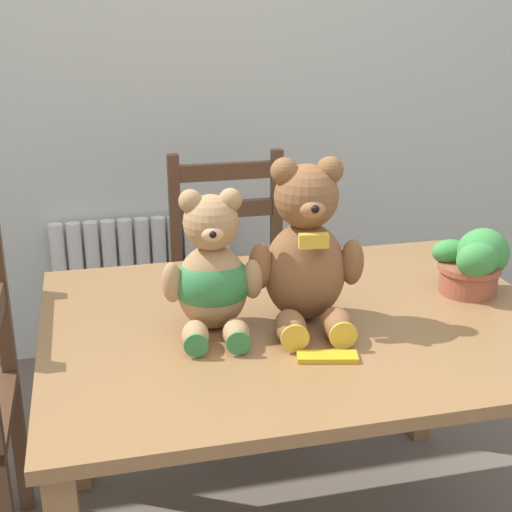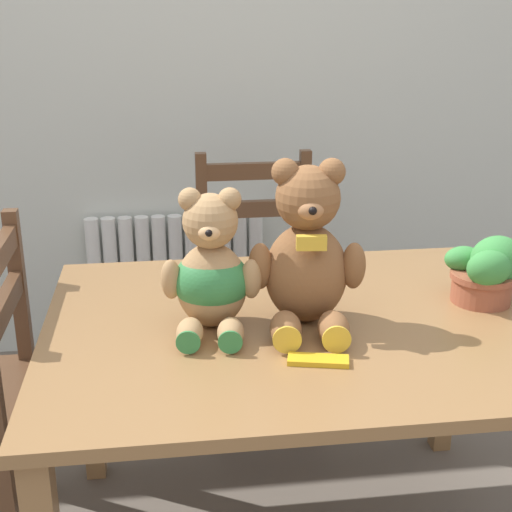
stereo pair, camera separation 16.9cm
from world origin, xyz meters
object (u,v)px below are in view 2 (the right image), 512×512
Objects in this scene: wooden_chair_behind at (259,289)px; teddy_bear_left at (211,274)px; teddy_bear_right at (307,255)px; chocolate_bar at (318,360)px; potted_plant at (487,271)px.

teddy_bear_left is (-0.23, -0.81, 0.38)m from wooden_chair_behind.
teddy_bear_right is at bearing 90.24° from wooden_chair_behind.
teddy_bear_right reaches higher than wooden_chair_behind.
teddy_bear_right reaches higher than chocolate_bar.
potted_plant is at bearing 28.54° from chocolate_bar.
chocolate_bar is at bearing -151.46° from potted_plant.
wooden_chair_behind is at bearing 89.41° from chocolate_bar.
teddy_bear_right reaches higher than teddy_bear_left.
teddy_bear_left is 0.85× the size of teddy_bear_right.
teddy_bear_right is 3.04× the size of chocolate_bar.
teddy_bear_left is 0.73m from potted_plant.
potted_plant is (0.49, 0.06, -0.09)m from teddy_bear_right.
teddy_bear_right is 0.51m from potted_plant.
teddy_bear_left is at bearing 74.37° from wooden_chair_behind.
chocolate_bar is (-0.01, -1.02, 0.25)m from wooden_chair_behind.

